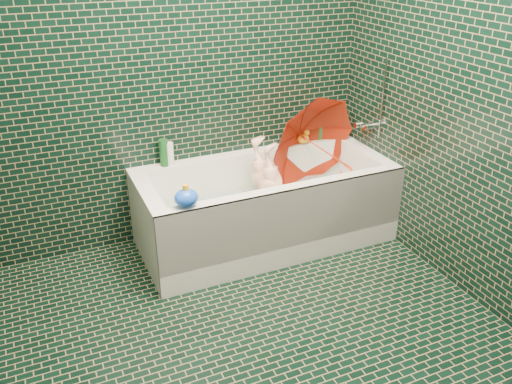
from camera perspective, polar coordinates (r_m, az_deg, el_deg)
name	(u,v)px	position (r m, az deg, el deg)	size (l,w,h in m)	color
floor	(269,351)	(2.95, 1.39, -16.34)	(2.80, 2.80, 0.00)	black
wall_back	(177,57)	(3.57, -8.32, 13.88)	(2.80, 2.80, 0.00)	black
wall_right	(503,89)	(3.07, 24.53, 9.85)	(2.80, 2.80, 0.00)	black
bathtub	(266,214)	(3.73, 1.07, -2.36)	(1.70, 0.75, 0.55)	white
bath_mat	(265,220)	(3.77, 0.95, -2.99)	(1.35, 0.47, 0.01)	#40D32A
water	(265,202)	(3.70, 0.97, -1.04)	(1.48, 0.53, 0.00)	silver
faucet	(372,121)	(3.90, 12.08, 7.36)	(0.18, 0.19, 0.55)	silver
child	(273,199)	(3.72, 1.84, -0.71)	(0.32, 0.21, 0.87)	#F4B598
umbrella	(324,151)	(3.83, 7.19, 4.33)	(0.69, 0.69, 0.61)	red
soap_bottle_a	(344,137)	(4.20, 9.30, 5.71)	(0.09, 0.09, 0.23)	white
soap_bottle_b	(331,137)	(4.18, 7.91, 5.72)	(0.08, 0.09, 0.19)	#4E1E71
soap_bottle_c	(329,137)	(4.18, 7.64, 5.72)	(0.13, 0.13, 0.17)	#14471B
bottle_right_tall	(320,125)	(4.10, 6.70, 6.99)	(0.06, 0.06, 0.22)	#14471B
bottle_right_pump	(337,127)	(4.16, 8.54, 6.82)	(0.05, 0.05, 0.17)	silver
bottle_left_tall	(164,153)	(3.65, -9.66, 4.09)	(0.06, 0.06, 0.18)	#14471B
bottle_left_short	(170,154)	(3.66, -9.06, 3.96)	(0.05, 0.05, 0.16)	white
rubber_duck	(304,138)	(4.02, 5.06, 5.69)	(0.13, 0.11, 0.10)	#FFAE1A
bath_toy	(186,198)	(3.09, -7.35, -0.60)	(0.16, 0.14, 0.14)	blue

